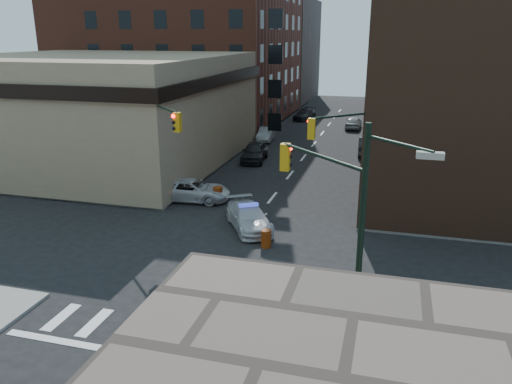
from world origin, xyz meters
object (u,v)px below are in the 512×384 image
Objects in this scene: barrel_road at (266,239)px; barricade_nw_a at (163,196)px; parked_car_enear at (368,146)px; pedestrian_a at (133,189)px; parked_car_wfar at (266,134)px; police_car at (249,217)px; parked_car_wnear at (254,152)px; pedestrian_b at (138,180)px; barrel_bank at (218,195)px; barricade_se_a at (406,370)px; pickup at (192,190)px.

barrel_road is 9.41m from barricade_nw_a.
barrel_road is (-3.88, -22.88, -0.34)m from parked_car_enear.
parked_car_wfar is at bearing 97.29° from pedestrian_a.
parked_car_wnear is at bearing 72.78° from police_car.
parked_car_enear is 22.01m from pedestrian_b.
parked_car_enear is 2.67× the size of pedestrian_a.
barrel_bank is 3.56m from barricade_nw_a.
pedestrian_a is (-3.21, -22.25, 0.39)m from parked_car_wfar.
pedestrian_a reaches higher than barricade_se_a.
barrel_road is 11.63m from barricade_se_a.
barricade_nw_a is (-12.00, -18.13, -0.23)m from parked_car_enear.
police_car is 0.95× the size of parked_car_enear.
police_car is at bearing 2.71° from pedestrian_a.
barrel_road is 7.76m from barrel_bank.
barricade_se_a reaches higher than barricade_nw_a.
barrel_bank is (1.88, -20.37, -0.15)m from parked_car_wfar.
pickup reaches higher than parked_car_wfar.
police_car is 2.53× the size of pedestrian_a.
pedestrian_b is at bearing -120.38° from parked_car_wnear.
barricade_se_a is (3.00, -32.26, -0.18)m from parked_car_enear.
barrel_road is 0.73× the size of barricade_se_a.
pickup is 19.76m from parked_car_enear.
pickup is at bearing 46.88° from pedestrian_a.
pickup reaches higher than barrel_road.
barricade_nw_a is (1.80, 0.55, -0.50)m from pedestrian_a.
barricade_nw_a is (-2.55, -13.03, -0.23)m from parked_car_wnear.
parked_car_wfar is 20.41m from pedestrian_b.
barrel_bank is (-3.20, 3.77, -0.14)m from police_car.
pickup is 2.03m from barricade_nw_a.
pedestrian_b is at bearing 149.04° from barrel_road.
pickup is 2.85× the size of pedestrian_b.
parked_car_wfar reaches higher than police_car.
barricade_se_a reaches higher than barrel_bank.
pedestrian_b is at bearing 176.49° from barrel_bank.
parked_car_wnear is 4.38× the size of barrel_bank.
barricade_nw_a is at bearing -28.23° from pedestrian_b.
parked_car_wfar is 38.32m from barricade_se_a.
parked_car_wfar reaches higher than barrel_road.
parked_car_wnear is (-3.95, 15.46, 0.13)m from police_car.
barrel_bank reaches higher than barrel_road.
pedestrian_a is at bearing 157.01° from barrel_road.
barrel_road is at bearing 32.56° from barricade_se_a.
parked_car_wfar is at bearing 95.29° from barrel_bank.
parked_car_wfar is 4.40× the size of barrel_road.
pedestrian_b is (-0.85, 2.25, -0.04)m from pedestrian_a.
police_car reaches higher than barrel_bank.
pickup is 1.87m from barrel_bank.
barricade_nw_a is (-1.42, -21.70, -0.10)m from parked_car_wfar.
parked_car_wnear is 0.96× the size of parked_car_enear.
barrel_road is at bearing -78.36° from parked_car_wnear.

